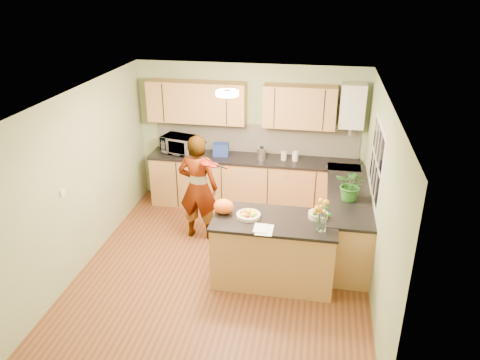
# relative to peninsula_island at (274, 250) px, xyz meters

# --- Properties ---
(floor) EXTENTS (4.50, 4.50, 0.00)m
(floor) POSITION_rel_peninsula_island_xyz_m (-0.71, 0.16, -0.47)
(floor) COLOR brown
(floor) RESTS_ON ground
(ceiling) EXTENTS (4.00, 4.50, 0.02)m
(ceiling) POSITION_rel_peninsula_island_xyz_m (-0.71, 0.16, 2.03)
(ceiling) COLOR white
(ceiling) RESTS_ON wall_back
(wall_back) EXTENTS (4.00, 0.02, 2.50)m
(wall_back) POSITION_rel_peninsula_island_xyz_m (-0.71, 2.41, 0.78)
(wall_back) COLOR gray
(wall_back) RESTS_ON floor
(wall_front) EXTENTS (4.00, 0.02, 2.50)m
(wall_front) POSITION_rel_peninsula_island_xyz_m (-0.71, -2.09, 0.78)
(wall_front) COLOR gray
(wall_front) RESTS_ON floor
(wall_left) EXTENTS (0.02, 4.50, 2.50)m
(wall_left) POSITION_rel_peninsula_island_xyz_m (-2.71, 0.16, 0.78)
(wall_left) COLOR gray
(wall_left) RESTS_ON floor
(wall_right) EXTENTS (0.02, 4.50, 2.50)m
(wall_right) POSITION_rel_peninsula_island_xyz_m (1.29, 0.16, 0.78)
(wall_right) COLOR gray
(wall_right) RESTS_ON floor
(back_counter) EXTENTS (3.64, 0.62, 0.94)m
(back_counter) POSITION_rel_peninsula_island_xyz_m (-0.61, 2.11, 0.00)
(back_counter) COLOR #A67A42
(back_counter) RESTS_ON floor
(right_counter) EXTENTS (0.62, 2.24, 0.94)m
(right_counter) POSITION_rel_peninsula_island_xyz_m (0.99, 1.01, 0.00)
(right_counter) COLOR #A67A42
(right_counter) RESTS_ON floor
(splashback) EXTENTS (3.60, 0.02, 0.52)m
(splashback) POSITION_rel_peninsula_island_xyz_m (-0.61, 2.40, 0.73)
(splashback) COLOR beige
(splashback) RESTS_ON back_counter
(upper_cabinets) EXTENTS (3.20, 0.34, 0.70)m
(upper_cabinets) POSITION_rel_peninsula_island_xyz_m (-0.89, 2.24, 1.38)
(upper_cabinets) COLOR #A67A42
(upper_cabinets) RESTS_ON wall_back
(boiler) EXTENTS (0.40, 0.30, 0.86)m
(boiler) POSITION_rel_peninsula_island_xyz_m (0.99, 2.25, 1.43)
(boiler) COLOR white
(boiler) RESTS_ON wall_back
(window_right) EXTENTS (0.01, 1.30, 1.05)m
(window_right) POSITION_rel_peninsula_island_xyz_m (1.28, 0.76, 1.08)
(window_right) COLOR white
(window_right) RESTS_ON wall_right
(light_switch) EXTENTS (0.02, 0.09, 0.09)m
(light_switch) POSITION_rel_peninsula_island_xyz_m (-2.70, -0.44, 0.83)
(light_switch) COLOR white
(light_switch) RESTS_ON wall_left
(ceiling_lamp) EXTENTS (0.30, 0.30, 0.07)m
(ceiling_lamp) POSITION_rel_peninsula_island_xyz_m (-0.71, 0.46, 1.99)
(ceiling_lamp) COLOR #FFEABF
(ceiling_lamp) RESTS_ON ceiling
(peninsula_island) EXTENTS (1.63, 0.83, 0.93)m
(peninsula_island) POSITION_rel_peninsula_island_xyz_m (0.00, 0.00, 0.00)
(peninsula_island) COLOR #A67A42
(peninsula_island) RESTS_ON floor
(fruit_dish) EXTENTS (0.32, 0.32, 0.11)m
(fruit_dish) POSITION_rel_peninsula_island_xyz_m (-0.35, -0.00, 0.51)
(fruit_dish) COLOR beige
(fruit_dish) RESTS_ON peninsula_island
(orange_bowl) EXTENTS (0.25, 0.25, 0.15)m
(orange_bowl) POSITION_rel_peninsula_island_xyz_m (0.55, 0.15, 0.53)
(orange_bowl) COLOR beige
(orange_bowl) RESTS_ON peninsula_island
(flower_vase) EXTENTS (0.26, 0.26, 0.48)m
(flower_vase) POSITION_rel_peninsula_island_xyz_m (0.60, -0.18, 0.78)
(flower_vase) COLOR silver
(flower_vase) RESTS_ON peninsula_island
(orange_bag) EXTENTS (0.30, 0.27, 0.20)m
(orange_bag) POSITION_rel_peninsula_island_xyz_m (-0.69, 0.05, 0.57)
(orange_bag) COLOR #FF6215
(orange_bag) RESTS_ON peninsula_island
(papers) EXTENTS (0.21, 0.29, 0.01)m
(papers) POSITION_rel_peninsula_island_xyz_m (-0.10, -0.30, 0.47)
(papers) COLOR white
(papers) RESTS_ON peninsula_island
(violinist) EXTENTS (0.64, 0.44, 1.70)m
(violinist) POSITION_rel_peninsula_island_xyz_m (-1.28, 0.94, 0.38)
(violinist) COLOR #E1AE89
(violinist) RESTS_ON floor
(violin) EXTENTS (0.60, 0.52, 0.15)m
(violin) POSITION_rel_peninsula_island_xyz_m (-1.08, 0.72, 0.89)
(violin) COLOR #580D05
(violin) RESTS_ON violinist
(microwave) EXTENTS (0.64, 0.51, 0.31)m
(microwave) POSITION_rel_peninsula_island_xyz_m (-1.94, 2.13, 0.63)
(microwave) COLOR white
(microwave) RESTS_ON back_counter
(blue_box) EXTENTS (0.29, 0.23, 0.21)m
(blue_box) POSITION_rel_peninsula_island_xyz_m (-1.19, 2.14, 0.58)
(blue_box) COLOR navy
(blue_box) RESTS_ON back_counter
(kettle) EXTENTS (0.15, 0.15, 0.28)m
(kettle) POSITION_rel_peninsula_island_xyz_m (-0.46, 2.08, 0.58)
(kettle) COLOR silver
(kettle) RESTS_ON back_counter
(jar_cream) EXTENTS (0.12, 0.12, 0.15)m
(jar_cream) POSITION_rel_peninsula_island_xyz_m (-0.08, 2.11, 0.55)
(jar_cream) COLOR beige
(jar_cream) RESTS_ON back_counter
(jar_white) EXTENTS (0.10, 0.10, 0.16)m
(jar_white) POSITION_rel_peninsula_island_xyz_m (0.11, 2.12, 0.55)
(jar_white) COLOR white
(jar_white) RESTS_ON back_counter
(potted_plant) EXTENTS (0.54, 0.51, 0.47)m
(potted_plant) POSITION_rel_peninsula_island_xyz_m (0.99, 0.74, 0.71)
(potted_plant) COLOR #2B6B23
(potted_plant) RESTS_ON right_counter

